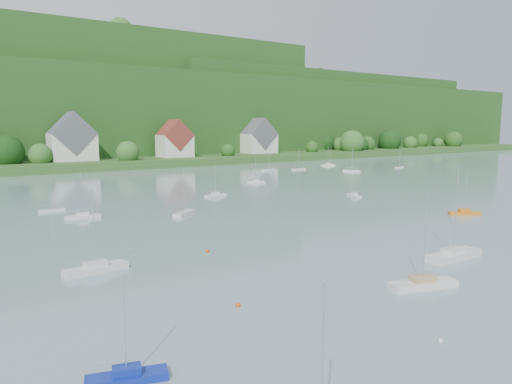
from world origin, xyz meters
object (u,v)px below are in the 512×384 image
near_sailboat_4 (454,255)px  near_sailboat_6 (96,268)px  near_sailboat_2 (423,283)px  near_sailboat_5 (465,212)px  near_sailboat_1 (127,376)px

near_sailboat_4 → near_sailboat_6: near_sailboat_4 is taller
near_sailboat_2 → near_sailboat_4: size_ratio=0.84×
near_sailboat_5 → near_sailboat_4: bearing=-114.8°
near_sailboat_2 → near_sailboat_4: near_sailboat_4 is taller
near_sailboat_2 → near_sailboat_5: near_sailboat_2 is taller
near_sailboat_6 → near_sailboat_4: bearing=-33.6°
near_sailboat_2 → near_sailboat_4: bearing=37.9°
near_sailboat_1 → near_sailboat_5: (68.95, 20.65, 0.02)m
near_sailboat_6 → near_sailboat_2: bearing=-49.3°
near_sailboat_2 → near_sailboat_6: (-25.11, 23.19, -0.00)m
near_sailboat_4 → near_sailboat_2: bearing=-159.7°
near_sailboat_4 → near_sailboat_6: 41.37m
near_sailboat_4 → near_sailboat_5: near_sailboat_4 is taller
near_sailboat_1 → near_sailboat_2: (29.83, 0.48, 0.08)m
near_sailboat_1 → near_sailboat_4: 41.83m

